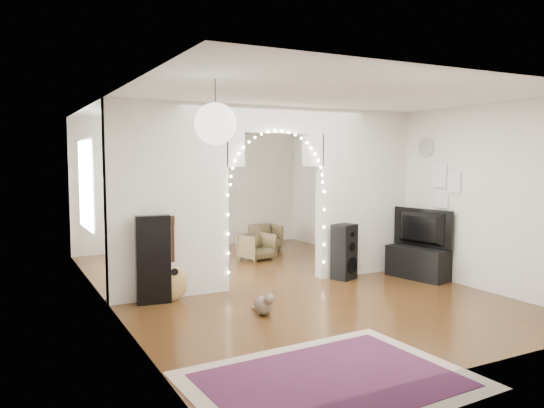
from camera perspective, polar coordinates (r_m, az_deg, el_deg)
name	(u,v)px	position (r m, az deg, el deg)	size (l,w,h in m)	color
floor	(274,283)	(8.26, 0.27, -8.54)	(7.50, 7.50, 0.00)	black
ceiling	(275,106)	(8.06, 0.28, 10.46)	(5.00, 7.50, 0.02)	white
wall_back	(193,185)	(11.49, -8.52, 2.04)	(5.00, 0.02, 2.70)	silver
wall_front	(471,223)	(5.06, 20.57, -1.93)	(5.00, 0.02, 2.70)	silver
wall_left	(105,203)	(7.23, -17.52, 0.14)	(0.02, 7.50, 2.70)	silver
wall_right	(401,191)	(9.48, 13.76, 1.33)	(0.02, 7.50, 2.70)	silver
divider_wall	(275,191)	(8.04, 0.27, 1.38)	(5.00, 0.20, 2.70)	silver
fairy_lights	(279,183)	(7.92, 0.72, 2.23)	(1.64, 0.04, 1.60)	#FFEABF
window	(86,185)	(9.00, -19.39, 1.96)	(0.04, 1.20, 1.40)	white
wall_clock	(427,147)	(9.01, 16.30, 5.87)	(0.31, 0.31, 0.03)	white
picture_frames	(444,185)	(8.73, 18.02, 1.91)	(0.02, 0.50, 0.70)	white
paper_lantern	(216,124)	(5.06, -6.10, 8.57)	(0.40, 0.40, 0.40)	white
ceiling_fan	(224,132)	(9.85, -5.23, 7.70)	(1.10, 1.10, 0.30)	#B57F3C
area_rug	(331,380)	(4.86, 6.39, -18.34)	(2.41, 1.81, 0.02)	maroon
guitar_case	(153,260)	(7.20, -12.67, -5.87)	(0.45, 0.15, 1.18)	black
acoustic_guitar	(173,270)	(7.31, -10.58, -6.96)	(0.41, 0.23, 0.98)	tan
tabby_cat	(264,305)	(6.63, -0.85, -10.78)	(0.22, 0.48, 0.32)	brown
floor_speaker	(344,252)	(8.54, 7.78, -5.13)	(0.42, 0.39, 0.88)	black
media_console	(418,263)	(8.86, 15.39, -6.13)	(0.40, 1.00, 0.50)	black
tv	(418,228)	(8.77, 15.48, -2.54)	(1.07, 0.14, 0.62)	black
bookcase	(155,215)	(11.03, -12.51, -1.17)	(1.50, 0.38, 1.54)	tan
dining_table	(159,219)	(11.06, -12.07, -1.60)	(1.23, 0.85, 0.76)	brown
flower_vase	(159,211)	(11.05, -12.09, -0.73)	(0.18, 0.18, 0.19)	silver
dining_chair_left	(257,247)	(10.06, -1.65, -4.61)	(0.54, 0.56, 0.51)	#4C4026
dining_chair_right	(266,237)	(11.25, -0.69, -3.54)	(0.56, 0.58, 0.52)	#4C4026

